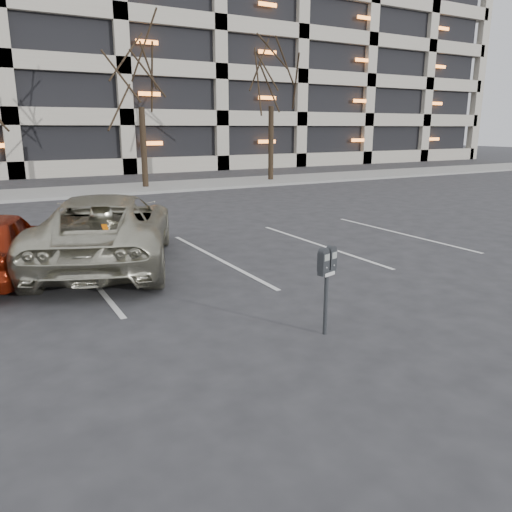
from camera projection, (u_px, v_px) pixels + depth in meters
The scene contains 8 objects.
ground at pixel (201, 299), 8.57m from camera, with size 140.00×140.00×0.00m, color #28282B.
sidewalk at pixel (58, 193), 22.06m from camera, with size 80.00×4.00×0.12m, color gray.
stall_lines at pixel (89, 276), 9.84m from camera, with size 16.90×5.20×0.00m.
parking_garage at pixel (169, 47), 40.52m from camera, with size 52.00×20.00×19.00m.
tree_c at pixel (139, 54), 22.46m from camera, with size 3.69×3.69×8.40m.
tree_d at pixel (272, 58), 25.71m from camera, with size 3.87×3.87×8.79m.
parking_meter at pixel (327, 269), 6.86m from camera, with size 0.34×0.20×1.25m.
suv_silver at pixel (106, 229), 10.57m from camera, with size 4.31×6.01×1.53m.
Camera 1 is at (-3.14, -7.54, 2.84)m, focal length 35.00 mm.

